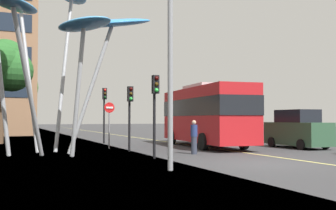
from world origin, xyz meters
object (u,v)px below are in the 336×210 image
at_px(leaf_sculpture, 57,16).
at_px(no_entry_sign, 109,118).
at_px(red_bus, 206,113).
at_px(car_parked_mid, 297,130).
at_px(traffic_light_island_mid, 104,103).
at_px(street_lamp, 180,26).
at_px(traffic_light_kerb_far, 130,104).
at_px(traffic_light_kerb_near, 155,98).
at_px(pedestrian, 194,137).

relative_size(leaf_sculpture, no_entry_sign, 4.07).
height_order(red_bus, leaf_sculpture, leaf_sculpture).
height_order(car_parked_mid, no_entry_sign, no_entry_sign).
bearing_deg(traffic_light_island_mid, car_parked_mid, -42.33).
distance_m(leaf_sculpture, street_lamp, 8.88).
bearing_deg(leaf_sculpture, traffic_light_kerb_far, -1.61).
bearing_deg(car_parked_mid, leaf_sculpture, 174.03).
xyz_separation_m(leaf_sculpture, traffic_light_kerb_near, (3.67, -4.22, -4.25)).
bearing_deg(pedestrian, leaf_sculpture, 155.82).
relative_size(leaf_sculpture, traffic_light_kerb_near, 3.01).
bearing_deg(leaf_sculpture, no_entry_sign, 32.75).
relative_size(red_bus, traffic_light_kerb_far, 2.87).
bearing_deg(pedestrian, traffic_light_island_mid, 101.50).
relative_size(street_lamp, pedestrian, 4.65).
xyz_separation_m(leaf_sculpture, street_lamp, (3.12, -8.08, -1.96)).
distance_m(street_lamp, no_entry_sign, 10.64).
bearing_deg(car_parked_mid, traffic_light_kerb_far, 172.38).
distance_m(street_lamp, pedestrian, 7.37).
height_order(red_bus, traffic_light_kerb_far, red_bus).
relative_size(traffic_light_kerb_far, no_entry_sign, 1.29).
bearing_deg(traffic_light_island_mid, traffic_light_kerb_near, -92.63).
distance_m(red_bus, car_parked_mid, 5.57).
distance_m(traffic_light_island_mid, no_entry_sign, 5.39).
bearing_deg(car_parked_mid, red_bus, 145.94).
height_order(leaf_sculpture, traffic_light_island_mid, leaf_sculpture).
bearing_deg(no_entry_sign, pedestrian, -58.31).
xyz_separation_m(traffic_light_kerb_near, traffic_light_kerb_far, (0.13, 4.11, -0.12)).
bearing_deg(no_entry_sign, traffic_light_kerb_far, -75.51).
height_order(leaf_sculpture, car_parked_mid, leaf_sculpture).
bearing_deg(red_bus, leaf_sculpture, -170.03).
distance_m(car_parked_mid, no_entry_sign, 11.15).
xyz_separation_m(car_parked_mid, pedestrian, (-7.53, -1.37, -0.23)).
height_order(street_lamp, pedestrian, street_lamp).
xyz_separation_m(red_bus, traffic_light_kerb_near, (-5.57, -5.85, 0.53)).
bearing_deg(leaf_sculpture, pedestrian, -24.18).
distance_m(traffic_light_island_mid, pedestrian, 10.49).
bearing_deg(traffic_light_island_mid, pedestrian, -78.50).
height_order(red_bus, pedestrian, red_bus).
bearing_deg(traffic_light_island_mid, leaf_sculpture, -119.98).
bearing_deg(traffic_light_kerb_near, car_parked_mid, 15.36).
height_order(leaf_sculpture, traffic_light_kerb_near, leaf_sculpture).
bearing_deg(red_bus, traffic_light_kerb_far, -162.35).
bearing_deg(traffic_light_island_mid, red_bus, -48.29).
relative_size(traffic_light_kerb_near, car_parked_mid, 0.86).
height_order(traffic_light_kerb_far, no_entry_sign, traffic_light_kerb_far).
relative_size(red_bus, street_lamp, 1.28).
xyz_separation_m(traffic_light_island_mid, no_entry_sign, (-0.97, -5.20, -1.04)).
xyz_separation_m(red_bus, street_lamp, (-6.13, -9.71, 2.82)).
distance_m(red_bus, no_entry_sign, 6.04).
height_order(traffic_light_kerb_near, pedestrian, traffic_light_kerb_near).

